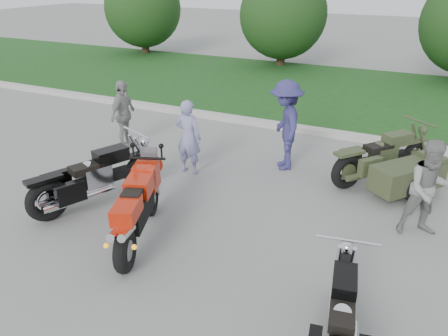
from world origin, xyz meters
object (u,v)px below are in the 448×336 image
at_px(person_grey, 430,189).
at_px(person_stripe, 188,137).
at_px(cruiser_left, 91,180).
at_px(person_back, 123,114).
at_px(sportbike_red, 137,207).
at_px(person_denim, 285,126).
at_px(cruiser_right, 341,327).
at_px(cruiser_sidecar, 395,169).

bearing_deg(person_grey, person_stripe, 150.85).
xyz_separation_m(cruiser_left, person_stripe, (0.85, 1.99, 0.28)).
bearing_deg(person_stripe, person_back, -14.57).
bearing_deg(person_back, person_stripe, -113.30).
relative_size(sportbike_red, person_denim, 1.12).
bearing_deg(sportbike_red, cruiser_right, -36.38).
relative_size(cruiser_sidecar, person_back, 1.41).
height_order(person_stripe, person_grey, person_grey).
height_order(cruiser_right, person_back, person_back).
bearing_deg(sportbike_red, person_grey, 7.91).
xyz_separation_m(cruiser_left, cruiser_sidecar, (4.79, 2.98, -0.05)).
relative_size(sportbike_red, cruiser_right, 0.98).
xyz_separation_m(cruiser_right, person_grey, (0.67, 3.09, 0.37)).
xyz_separation_m(cruiser_sidecar, person_denim, (-2.24, 0.08, 0.50)).
distance_m(sportbike_red, cruiser_left, 1.56).
bearing_deg(cruiser_left, person_stripe, 89.65).
distance_m(sportbike_red, person_grey, 4.52).
bearing_deg(cruiser_sidecar, sportbike_red, -94.47).
xyz_separation_m(cruiser_sidecar, person_grey, (0.60, -1.41, 0.35)).
bearing_deg(person_stripe, person_denim, -146.07).
bearing_deg(person_denim, person_back, -110.53).
distance_m(cruiser_left, cruiser_right, 4.96).
bearing_deg(person_back, person_grey, -105.95).
bearing_deg(person_denim, cruiser_left, -67.28).
height_order(person_grey, person_back, person_back).
distance_m(cruiser_left, person_denim, 4.01).
height_order(cruiser_left, person_back, person_back).
distance_m(cruiser_left, person_grey, 5.63).
bearing_deg(sportbike_red, person_back, 109.44).
bearing_deg(person_grey, person_back, 147.32).
height_order(person_grey, person_denim, person_denim).
xyz_separation_m(cruiser_left, person_denim, (2.55, 3.07, 0.45)).
distance_m(sportbike_red, cruiser_right, 3.42).
xyz_separation_m(person_stripe, person_grey, (4.55, -0.41, 0.02)).
relative_size(person_stripe, person_back, 0.97).
bearing_deg(cruiser_right, cruiser_sidecar, 79.41).
relative_size(person_grey, person_denim, 0.84).
bearing_deg(person_grey, cruiser_right, -126.17).
relative_size(person_stripe, person_denim, 0.82).
bearing_deg(cruiser_right, person_back, 135.80).
relative_size(sportbike_red, cruiser_left, 0.88).
relative_size(cruiser_sidecar, person_stripe, 1.45).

